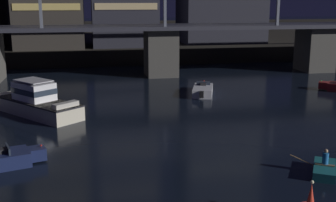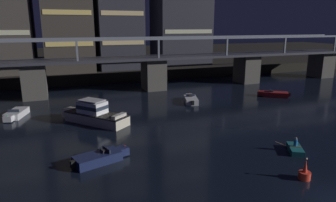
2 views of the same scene
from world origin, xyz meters
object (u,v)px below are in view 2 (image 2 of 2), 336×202
at_px(river_bridge, 154,67).
at_px(speedboat_mid_left, 274,94).
at_px(speedboat_far_left, 16,114).
at_px(speedboat_mid_center, 100,158).
at_px(speedboat_mid_right, 191,100).
at_px(channel_buoy, 305,173).
at_px(dinghy_with_paddler, 295,149).
at_px(cabin_cruiser_near_left, 94,114).

bearing_deg(river_bridge, speedboat_mid_left, -37.33).
xyz_separation_m(speedboat_mid_left, speedboat_far_left, (-38.58, 2.25, 0.00)).
relative_size(speedboat_mid_center, speedboat_mid_right, 1.00).
bearing_deg(speedboat_mid_center, speedboat_far_left, 115.29).
relative_size(speedboat_mid_right, speedboat_far_left, 1.00).
distance_m(speedboat_mid_right, channel_buoy, 24.78).
distance_m(channel_buoy, dinghy_with_paddler, 5.41).
bearing_deg(dinghy_with_paddler, speedboat_far_left, 140.05).
distance_m(river_bridge, speedboat_mid_right, 12.17).
distance_m(speedboat_mid_center, speedboat_far_left, 18.98).
distance_m(cabin_cruiser_near_left, speedboat_mid_right, 15.82).
distance_m(speedboat_far_left, dinghy_with_paddler, 33.11).
distance_m(speedboat_mid_right, speedboat_far_left, 24.14).
bearing_deg(speedboat_mid_left, channel_buoy, -125.00).
height_order(speedboat_mid_left, speedboat_mid_center, same).
xyz_separation_m(cabin_cruiser_near_left, speedboat_mid_right, (15.01, 4.94, -0.64)).
bearing_deg(cabin_cruiser_near_left, speedboat_mid_right, 18.20).
bearing_deg(speedboat_mid_right, speedboat_far_left, 177.77).
bearing_deg(cabin_cruiser_near_left, dinghy_with_paddler, -43.40).
bearing_deg(dinghy_with_paddler, speedboat_mid_left, 55.22).
bearing_deg(speedboat_mid_right, dinghy_with_paddler, -86.46).
relative_size(river_bridge, cabin_cruiser_near_left, 10.33).
xyz_separation_m(cabin_cruiser_near_left, speedboat_mid_center, (-1.00, -11.29, -0.64)).
relative_size(speedboat_mid_center, speedboat_far_left, 1.00).
bearing_deg(speedboat_far_left, speedboat_mid_right, -2.23).
distance_m(speedboat_mid_right, dinghy_with_paddler, 20.36).
bearing_deg(speedboat_mid_left, cabin_cruiser_near_left, -172.99).
distance_m(speedboat_mid_center, dinghy_with_paddler, 17.75).
distance_m(speedboat_mid_center, speedboat_mid_right, 22.80).
xyz_separation_m(speedboat_mid_left, speedboat_mid_center, (-30.47, -14.91, 0.00)).
height_order(speedboat_far_left, channel_buoy, channel_buoy).
xyz_separation_m(speedboat_mid_right, dinghy_with_paddler, (1.26, -20.32, -0.14)).
bearing_deg(speedboat_mid_center, river_bridge, 63.48).
bearing_deg(speedboat_far_left, dinghy_with_paddler, -39.95).
height_order(cabin_cruiser_near_left, speedboat_far_left, cabin_cruiser_near_left).
bearing_deg(channel_buoy, river_bridge, 90.49).
xyz_separation_m(speedboat_mid_right, speedboat_far_left, (-24.13, 0.94, 0.00)).
distance_m(speedboat_mid_left, speedboat_mid_right, 14.52).
relative_size(channel_buoy, dinghy_with_paddler, 0.63).
xyz_separation_m(speedboat_mid_center, channel_buoy, (14.10, -8.48, 0.06)).
height_order(cabin_cruiser_near_left, speedboat_mid_left, cabin_cruiser_near_left).
relative_size(speedboat_mid_left, speedboat_mid_right, 0.91).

